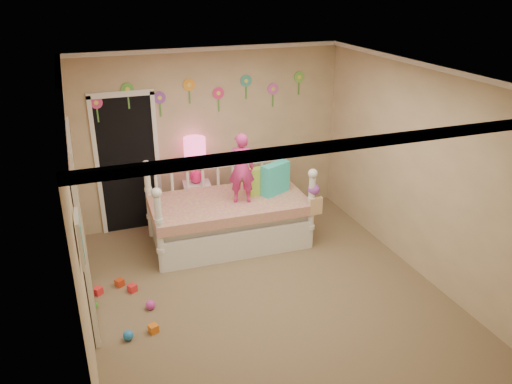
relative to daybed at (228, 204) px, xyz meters
name	(u,v)px	position (x,y,z in m)	size (l,w,h in m)	color
floor	(265,291)	(0.03, -1.36, -0.59)	(4.00, 4.50, 0.01)	#7F684C
ceiling	(267,74)	(0.03, -1.36, 2.01)	(4.00, 4.50, 0.01)	white
back_wall	(211,136)	(0.03, 0.89, 0.71)	(4.00, 0.01, 2.60)	tan
left_wall	(76,221)	(-1.97, -1.36, 0.71)	(0.01, 4.50, 2.60)	tan
right_wall	(418,170)	(2.03, -1.36, 0.71)	(0.01, 4.50, 2.60)	tan
crown_molding	(267,77)	(0.03, -1.36, 1.98)	(4.00, 4.50, 0.06)	white
daybed	(228,204)	(0.00, 0.00, 0.00)	(2.17, 1.17, 1.18)	white
pillow_turquoise	(275,179)	(0.69, -0.02, 0.29)	(0.44, 0.15, 0.44)	#2AD4BA
pillow_lime	(262,181)	(0.51, 0.04, 0.26)	(0.40, 0.15, 0.38)	#ABD841
child	(241,168)	(0.15, -0.13, 0.55)	(0.35, 0.23, 0.97)	#DD328C
nightstand	(198,203)	(-0.27, 0.71, -0.26)	(0.40, 0.30, 0.66)	white
table_lamp	(195,153)	(-0.27, 0.71, 0.54)	(0.32, 0.32, 0.70)	#F42077
closet_doorway	(128,163)	(-1.22, 0.88, 0.45)	(0.90, 0.04, 2.07)	black
flower_decals	(204,94)	(-0.06, 0.88, 1.35)	(3.40, 0.02, 0.50)	#B2668C
mirror_closet	(82,229)	(-1.93, -1.06, 0.46)	(0.07, 1.30, 2.10)	white
wall_picture	(80,239)	(-1.94, -2.26, 0.96)	(0.05, 0.34, 0.42)	white
hanging_bag	(314,200)	(1.04, -0.56, 0.13)	(0.20, 0.16, 0.36)	beige
toy_scatter	(121,306)	(-1.63, -1.13, -0.53)	(0.80, 1.30, 0.11)	#996666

